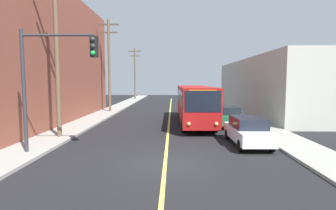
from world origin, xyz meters
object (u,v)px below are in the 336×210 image
object	(u,v)px
utility_pole_near	(57,48)
parked_car_white	(248,130)
parked_car_black	(210,106)
traffic_signal_left_corner	(54,68)
utility_pole_mid	(109,61)
city_bus	(194,102)
utility_pole_far	(135,71)
parked_car_green	(227,116)

from	to	relation	value
utility_pole_near	parked_car_white	bearing A→B (deg)	-7.41
parked_car_black	utility_pole_near	xyz separation A→B (m)	(-11.49, -13.97, 4.85)
traffic_signal_left_corner	utility_pole_mid	bearing A→B (deg)	95.15
city_bus	utility_pole_far	xyz separation A→B (m)	(-9.29, 29.16, 3.78)
parked_car_white	parked_car_green	xyz separation A→B (m)	(0.16, 6.58, 0.00)
parked_car_green	utility_pole_far	size ratio (longest dim) A/B	0.45
parked_car_white	parked_car_green	bearing A→B (deg)	88.58
utility_pole_far	city_bus	bearing A→B (deg)	-72.33
utility_pole_near	traffic_signal_left_corner	world-z (taller)	utility_pole_near
traffic_signal_left_corner	parked_car_black	bearing A→B (deg)	60.44
parked_car_green	parked_car_black	distance (m)	8.89
utility_pole_far	traffic_signal_left_corner	xyz separation A→B (m)	(1.68, -39.36, -1.30)
parked_car_white	utility_pole_mid	world-z (taller)	utility_pole_mid
utility_pole_near	utility_pole_far	world-z (taller)	utility_pole_near
parked_car_green	utility_pole_far	xyz separation A→B (m)	(-11.87, 30.55, 4.76)
parked_car_black	utility_pole_mid	distance (m)	12.75
parked_car_white	parked_car_black	bearing A→B (deg)	89.97
parked_car_white	parked_car_black	distance (m)	15.47
utility_pole_far	parked_car_green	bearing A→B (deg)	-68.77
city_bus	utility_pole_far	bearing A→B (deg)	107.67
parked_car_green	traffic_signal_left_corner	distance (m)	13.91
parked_car_white	utility_pole_far	world-z (taller)	utility_pole_far
parked_car_black	traffic_signal_left_corner	bearing A→B (deg)	-119.56
parked_car_green	utility_pole_near	bearing A→B (deg)	-156.42
parked_car_black	traffic_signal_left_corner	size ratio (longest dim) A/B	0.74
utility_pole_near	utility_pole_mid	xyz separation A→B (m)	(-0.18, 14.42, 0.25)
parked_car_black	utility_pole_mid	xyz separation A→B (m)	(-11.67, 0.44, 5.11)
utility_pole_near	parked_car_green	bearing A→B (deg)	23.58
utility_pole_mid	traffic_signal_left_corner	bearing A→B (deg)	-84.85
city_bus	parked_car_white	distance (m)	8.39
parked_car_black	utility_pole_mid	bearing A→B (deg)	177.83
utility_pole_near	traffic_signal_left_corner	size ratio (longest dim) A/B	1.68
parked_car_white	traffic_signal_left_corner	world-z (taller)	traffic_signal_left_corner
parked_car_white	traffic_signal_left_corner	size ratio (longest dim) A/B	0.74
utility_pole_far	parked_car_white	bearing A→B (deg)	-72.50
city_bus	utility_pole_far	distance (m)	30.83
traffic_signal_left_corner	parked_car_white	bearing A→B (deg)	12.54
city_bus	utility_pole_mid	xyz separation A→B (m)	(-9.25, 7.94, 4.13)
utility_pole_near	utility_pole_far	distance (m)	35.64
parked_car_green	utility_pole_far	distance (m)	33.12
utility_pole_mid	utility_pole_near	bearing A→B (deg)	-89.29
utility_pole_near	utility_pole_far	size ratio (longest dim) A/B	1.02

